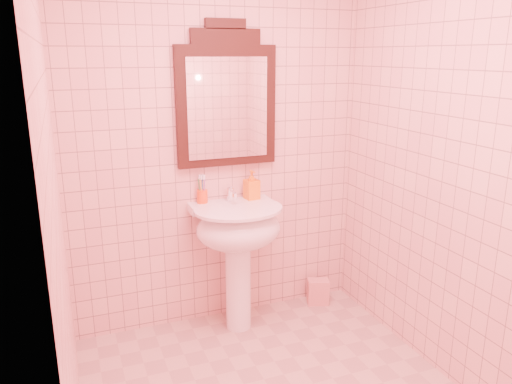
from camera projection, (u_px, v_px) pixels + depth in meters
name	position (u px, v px, depth m)	size (l,w,h in m)	color
back_wall	(218.00, 143.00, 3.29)	(2.00, 0.02, 2.50)	beige
pedestal_sink	(238.00, 237.00, 3.26)	(0.58, 0.58, 0.86)	white
faucet	(231.00, 194.00, 3.32)	(0.04, 0.16, 0.11)	white
mirror	(227.00, 100.00, 3.21)	(0.66, 0.06, 0.93)	black
toothbrush_cup	(202.00, 196.00, 3.30)	(0.07, 0.07, 0.16)	#F14614
soap_dispenser	(252.00, 185.00, 3.37)	(0.09, 0.09, 0.20)	orange
towel	(318.00, 292.00, 3.74)	(0.16, 0.10, 0.19)	tan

